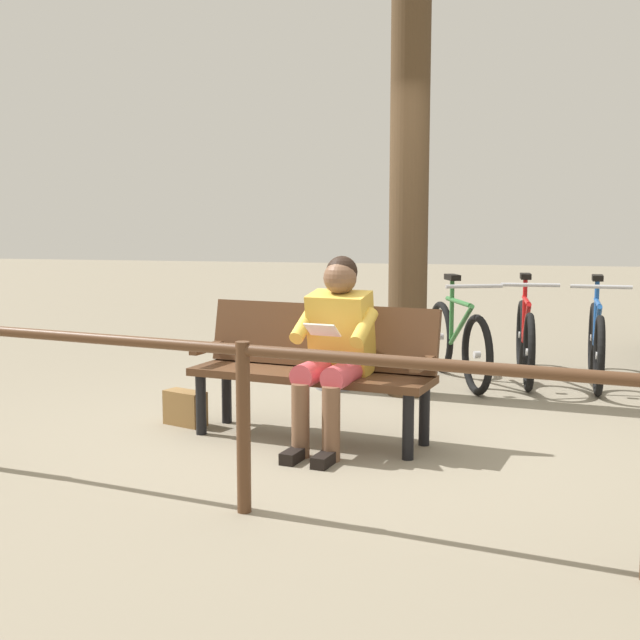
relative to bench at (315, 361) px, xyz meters
name	(u,v)px	position (x,y,z in m)	size (l,w,h in m)	color
ground_plane	(337,441)	(-0.16, 0.09, -0.51)	(40.00, 40.00, 0.00)	gray
bench	(315,361)	(0.00, 0.00, 0.00)	(1.66, 0.77, 0.87)	#51331E
person_reading	(335,343)	(-0.17, 0.20, 0.16)	(0.54, 0.81, 1.20)	gold
handbag	(185,408)	(0.95, -0.10, -0.39)	(0.30, 0.14, 0.24)	olive
tree_trunk	(410,155)	(-0.44, -1.43, 1.42)	(0.31, 0.31, 3.86)	#4C3823
litter_bin	(335,340)	(0.18, -1.53, -0.09)	(0.34, 0.34, 0.82)	slate
bicycle_green	(596,343)	(-1.99, -2.22, -0.15)	(0.48, 1.68, 0.94)	black
bicycle_black	(525,340)	(-1.39, -2.28, -0.15)	(0.48, 1.68, 0.94)	black
bicycle_red	(457,342)	(-0.81, -2.02, -0.15)	(0.71, 1.59, 0.94)	black
railing_fence	(243,390)	(0.03, 1.44, 0.10)	(3.70, 0.83, 0.85)	#51331E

